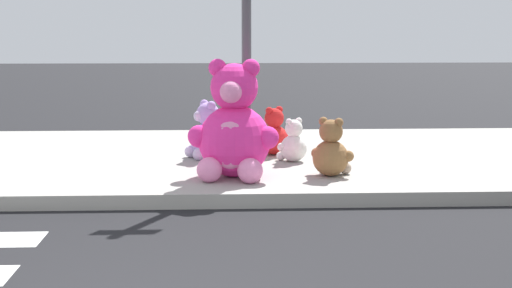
# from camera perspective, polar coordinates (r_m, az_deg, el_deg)

# --- Properties ---
(sidewalk) EXTENTS (28.00, 4.40, 0.15)m
(sidewalk) POSITION_cam_1_polar(r_m,az_deg,el_deg) (9.37, -7.00, -1.32)
(sidewalk) COLOR #9E9B93
(sidewalk) RESTS_ON ground_plane
(sign_pole) EXTENTS (0.56, 0.11, 3.20)m
(sign_pole) POSITION_cam_1_polar(r_m,az_deg,el_deg) (8.38, -0.75, 9.69)
(sign_pole) COLOR #4C4C51
(sign_pole) RESTS_ON sidewalk
(plush_pink_large) EXTENTS (0.98, 0.89, 1.29)m
(plush_pink_large) POSITION_cam_1_polar(r_m,az_deg,el_deg) (7.87, -1.74, 1.06)
(plush_pink_large) COLOR #F22D93
(plush_pink_large) RESTS_ON sidewalk
(plush_brown) EXTENTS (0.45, 0.47, 0.65)m
(plush_brown) POSITION_cam_1_polar(r_m,az_deg,el_deg) (8.03, 5.92, -0.65)
(plush_brown) COLOR olive
(plush_brown) RESTS_ON sidewalk
(plush_red) EXTENTS (0.44, 0.45, 0.62)m
(plush_red) POSITION_cam_1_polar(r_m,az_deg,el_deg) (9.29, 1.35, 0.69)
(plush_red) COLOR red
(plush_red) RESTS_ON sidewalk
(plush_lavender) EXTENTS (0.52, 0.51, 0.72)m
(plush_lavender) POSITION_cam_1_polar(r_m,az_deg,el_deg) (9.07, -3.89, 0.71)
(plush_lavender) COLOR #B28CD8
(plush_lavender) RESTS_ON sidewalk
(plush_lime) EXTENTS (0.40, 0.46, 0.59)m
(plush_lime) POSITION_cam_1_polar(r_m,az_deg,el_deg) (9.53, -2.06, 0.83)
(plush_lime) COLOR #8CD133
(plush_lime) RESTS_ON sidewalk
(plush_white) EXTENTS (0.37, 0.38, 0.53)m
(plush_white) POSITION_cam_1_polar(r_m,az_deg,el_deg) (8.84, 2.91, 0.00)
(plush_white) COLOR white
(plush_white) RESTS_ON sidewalk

